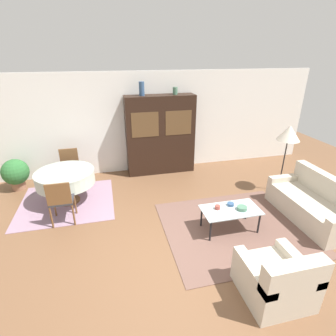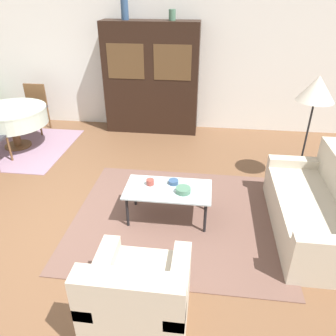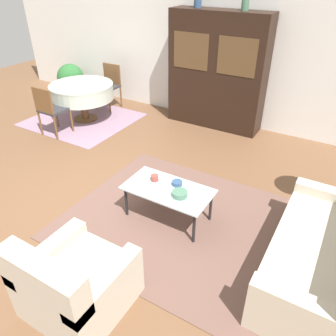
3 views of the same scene
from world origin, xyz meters
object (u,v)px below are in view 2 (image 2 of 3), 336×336
(coffee_table, at_px, (168,192))
(display_cabinet, at_px, (151,79))
(bowl, at_px, (183,190))
(bowl_small, at_px, (173,182))
(armchair, at_px, (138,298))
(floor_lamp, at_px, (317,91))
(cup, at_px, (150,182))
(vase_tall, at_px, (125,10))
(vase_short, at_px, (172,15))
(couch, at_px, (318,210))
(dining_chair_far, at_px, (34,105))
(dining_table, at_px, (11,116))

(coffee_table, xyz_separation_m, display_cabinet, (-0.70, 2.97, 0.65))
(bowl, relative_size, bowl_small, 1.43)
(armchair, distance_m, coffee_table, 1.55)
(floor_lamp, height_order, cup, floor_lamp)
(vase_tall, height_order, vase_short, vase_tall)
(vase_short, bearing_deg, couch, -54.93)
(dining_chair_far, relative_size, vase_short, 5.03)
(dining_chair_far, bearing_deg, dining_table, 90.00)
(armchair, xyz_separation_m, bowl, (0.26, 1.49, 0.17))
(dining_table, bearing_deg, bowl_small, -28.16)
(armchair, bearing_deg, coffee_table, 87.61)
(display_cabinet, bearing_deg, dining_table, -154.14)
(dining_table, xyz_separation_m, cup, (2.85, -1.74, -0.11))
(floor_lamp, bearing_deg, armchair, -125.76)
(display_cabinet, distance_m, dining_chair_far, 2.47)
(dining_table, bearing_deg, vase_short, 22.54)
(bowl, bearing_deg, vase_tall, 114.10)
(floor_lamp, bearing_deg, display_cabinet, 144.69)
(cup, bearing_deg, coffee_table, -16.27)
(vase_tall, distance_m, vase_short, 0.87)
(coffee_table, bearing_deg, display_cabinet, 103.27)
(display_cabinet, relative_size, bowl_small, 16.44)
(floor_lamp, bearing_deg, couch, -92.78)
(coffee_table, xyz_separation_m, dining_chair_far, (-3.09, 2.66, 0.14))
(bowl, bearing_deg, coffee_table, 163.45)
(bowl, xyz_separation_m, vase_short, (-0.49, 3.03, 1.73))
(floor_lamp, relative_size, cup, 16.54)
(coffee_table, height_order, vase_short, vase_short)
(armchair, distance_m, floor_lamp, 3.50)
(display_cabinet, xyz_separation_m, vase_tall, (-0.46, 0.00, 1.23))
(coffee_table, bearing_deg, cup, 163.73)
(coffee_table, distance_m, dining_table, 3.59)
(dining_table, distance_m, dining_chair_far, 0.85)
(bowl, distance_m, vase_short, 3.52)
(dining_table, bearing_deg, floor_lamp, -7.64)
(couch, distance_m, dining_table, 5.25)
(bowl, height_order, bowl_small, bowl)
(bowl_small, height_order, vase_short, vase_short)
(display_cabinet, xyz_separation_m, cup, (0.46, -2.90, -0.57))
(display_cabinet, height_order, dining_chair_far, display_cabinet)
(armchair, bearing_deg, vase_short, 92.93)
(couch, distance_m, dining_chair_far, 5.61)
(dining_table, distance_m, floor_lamp, 5.08)
(dining_chair_far, relative_size, cup, 9.38)
(dining_chair_far, xyz_separation_m, floor_lamp, (4.97, -1.51, 0.88))
(vase_tall, xyz_separation_m, vase_short, (0.86, 0.00, -0.08))
(vase_tall, bearing_deg, cup, -72.37)
(dining_table, bearing_deg, dining_chair_far, 90.00)
(couch, xyz_separation_m, dining_table, (-4.91, 1.85, 0.29))
(vase_tall, bearing_deg, display_cabinet, -0.12)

